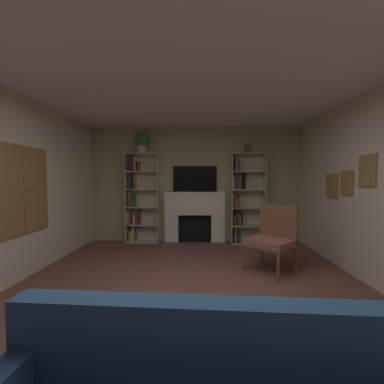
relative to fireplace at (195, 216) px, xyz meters
name	(u,v)px	position (x,y,z in m)	size (l,w,h in m)	color
ground_plane	(188,314)	(0.00, -3.15, -0.61)	(7.85, 7.85, 0.00)	brown
wall_back_accent	(195,185)	(0.00, 0.15, 0.70)	(4.90, 0.06, 2.62)	#A8AE81
ceiling	(188,58)	(0.00, -3.15, 2.03)	(4.90, 6.66, 0.06)	white
fireplace	(195,216)	(0.00, 0.00, 0.00)	(1.44, 0.53, 1.15)	white
tv	(195,179)	(0.00, 0.09, 0.83)	(0.98, 0.06, 0.57)	black
bookshelf_left	(139,199)	(-1.27, 0.02, 0.36)	(0.75, 0.27, 2.00)	beige
bookshelf_right	(243,199)	(1.09, 0.00, 0.38)	(0.75, 0.32, 2.00)	beige
potted_plant	(142,142)	(-1.18, -0.03, 1.66)	(0.32, 0.32, 0.46)	beige
vase_with_flowers	(248,148)	(1.18, -0.03, 1.51)	(0.15, 0.15, 0.40)	#80354A
armchair	(272,237)	(1.25, -1.77, -0.08)	(0.85, 0.85, 1.02)	brown
coffee_table	(205,318)	(0.17, -3.84, -0.27)	(0.79, 0.52, 0.40)	brown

